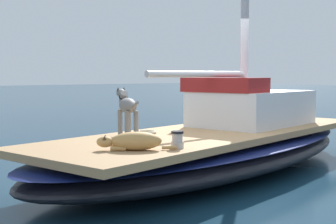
# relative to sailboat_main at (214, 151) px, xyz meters

# --- Properties ---
(ground_plane) EXTENTS (120.00, 120.00, 0.00)m
(ground_plane) POSITION_rel_sailboat_main_xyz_m (0.00, 0.00, -0.34)
(ground_plane) COLOR #143347
(sailboat_main) EXTENTS (3.41, 7.50, 0.66)m
(sailboat_main) POSITION_rel_sailboat_main_xyz_m (0.00, 0.00, 0.00)
(sailboat_main) COLOR black
(sailboat_main) RESTS_ON ground
(cabin_house) EXTENTS (1.67, 2.38, 0.84)m
(cabin_house) POSITION_rel_sailboat_main_xyz_m (-0.15, 1.11, 0.67)
(cabin_house) COLOR silver
(cabin_house) RESTS_ON sailboat_main
(dog_tan) EXTENTS (0.69, 0.77, 0.22)m
(dog_tan) POSITION_rel_sailboat_main_xyz_m (0.71, -2.21, 0.43)
(dog_tan) COLOR tan
(dog_tan) RESTS_ON sailboat_main
(dog_grey) EXTENTS (0.90, 0.43, 0.70)m
(dog_grey) POSITION_rel_sailboat_main_xyz_m (-0.42, -1.43, 0.75)
(dog_grey) COLOR gray
(dog_grey) RESTS_ON sailboat_main
(deck_winch) EXTENTS (0.16, 0.16, 0.21)m
(deck_winch) POSITION_rel_sailboat_main_xyz_m (0.94, -1.72, 0.42)
(deck_winch) COLOR #B7B7BC
(deck_winch) RESTS_ON sailboat_main
(coiled_rope) EXTENTS (0.32, 0.32, 0.04)m
(coiled_rope) POSITION_rel_sailboat_main_xyz_m (-0.43, -1.06, 0.35)
(coiled_rope) COLOR beige
(coiled_rope) RESTS_ON sailboat_main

